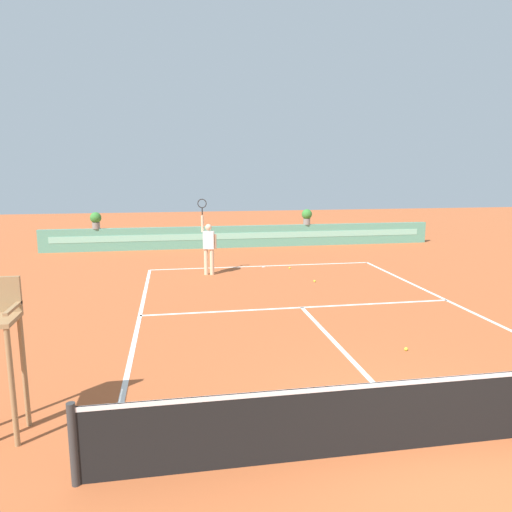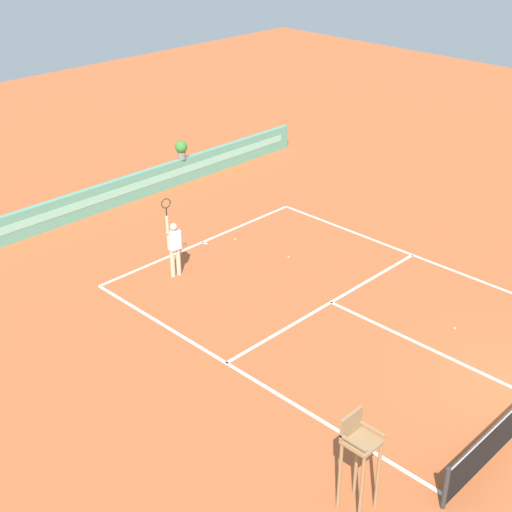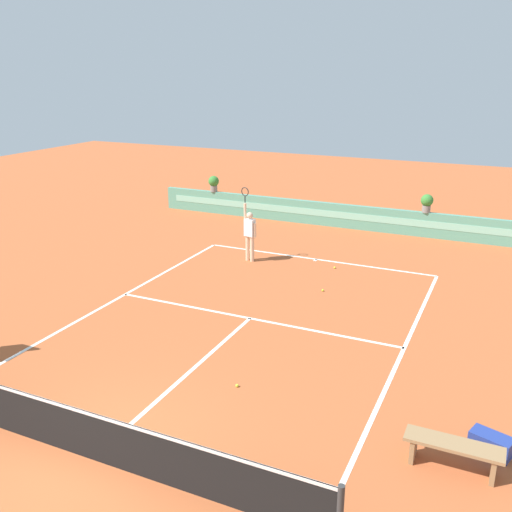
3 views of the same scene
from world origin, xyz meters
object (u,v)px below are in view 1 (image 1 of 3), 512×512
tennis_player (209,244)px  tennis_ball_near_baseline (315,281)px  tennis_ball_mid_court (406,349)px  tennis_ball_by_sideline (290,268)px  potted_plant_right (307,216)px  potted_plant_far_left (96,219)px

tennis_player → tennis_ball_near_baseline: 3.79m
tennis_ball_near_baseline → tennis_ball_mid_court: 5.95m
tennis_ball_near_baseline → tennis_ball_mid_court: bearing=-89.3°
tennis_ball_near_baseline → tennis_ball_by_sideline: size_ratio=1.00×
tennis_ball_mid_court → potted_plant_right: bearing=82.6°
tennis_ball_near_baseline → potted_plant_right: bearing=76.1°
potted_plant_right → tennis_ball_near_baseline: bearing=-103.9°
tennis_ball_by_sideline → potted_plant_far_left: (-7.43, 5.16, 1.38)m
tennis_ball_mid_court → potted_plant_right: size_ratio=0.09×
potted_plant_far_left → tennis_player: bearing=-51.4°
tennis_ball_mid_court → potted_plant_far_left: (-7.79, 13.25, 1.38)m
tennis_ball_by_sideline → potted_plant_right: bearing=67.9°
tennis_ball_mid_court → tennis_ball_by_sideline: 8.09m
potted_plant_far_left → tennis_ball_mid_court: bearing=-59.5°
potted_plant_far_left → potted_plant_right: (9.52, 0.00, 0.00)m
potted_plant_far_left → potted_plant_right: size_ratio=1.00×
potted_plant_right → tennis_player: bearing=-132.0°
tennis_player → tennis_ball_mid_court: 8.39m
potted_plant_far_left → tennis_ball_near_baseline: bearing=-43.4°
tennis_ball_near_baseline → tennis_ball_mid_court: (0.07, -5.95, 0.00)m
tennis_ball_by_sideline → potted_plant_far_left: bearing=145.2°
tennis_ball_mid_court → potted_plant_right: 13.43m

